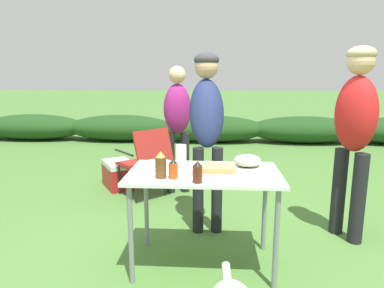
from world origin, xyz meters
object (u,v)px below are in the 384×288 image
object	(u,v)px
standing_person_in_dark_puffer	(207,117)
standing_person_in_red_jacket	(177,118)
plate_stack	(158,165)
standing_person_in_olive_jacket	(355,124)
food_tray	(214,169)
bbq_sauce_bottle	(198,172)
cooler_box	(119,174)
camp_chair_green_behind_table	(146,159)
beer_bottle	(161,165)
folding_table	(204,182)
paper_cup_stack	(181,155)
mixing_bowl	(247,160)
hot_sauce_bottle	(173,169)

from	to	relation	value
standing_person_in_dark_puffer	standing_person_in_red_jacket	world-z (taller)	standing_person_in_dark_puffer
plate_stack	standing_person_in_olive_jacket	size ratio (longest dim) A/B	0.12
food_tray	bbq_sauce_bottle	xyz separation A→B (m)	(-0.11, -0.24, 0.04)
standing_person_in_olive_jacket	cooler_box	size ratio (longest dim) A/B	2.89
bbq_sauce_bottle	camp_chair_green_behind_table	xyz separation A→B (m)	(-0.68, 1.69, -0.34)
cooler_box	bbq_sauce_bottle	bearing A→B (deg)	-3.32
plate_stack	camp_chair_green_behind_table	size ratio (longest dim) A/B	0.25
beer_bottle	cooler_box	bearing A→B (deg)	113.91
folding_table	bbq_sauce_bottle	bearing A→B (deg)	-97.83
bbq_sauce_bottle	paper_cup_stack	bearing A→B (deg)	109.22
plate_stack	paper_cup_stack	size ratio (longest dim) A/B	1.25
standing_person_in_red_jacket	camp_chair_green_behind_table	xyz separation A→B (m)	(-0.35, -0.22, -0.46)
paper_cup_stack	standing_person_in_dark_puffer	world-z (taller)	standing_person_in_dark_puffer
paper_cup_stack	bbq_sauce_bottle	world-z (taller)	paper_cup_stack
folding_table	camp_chair_green_behind_table	bearing A→B (deg)	116.60
standing_person_in_olive_jacket	cooler_box	distance (m)	2.85
bbq_sauce_bottle	beer_bottle	distance (m)	0.27
plate_stack	mixing_bowl	xyz separation A→B (m)	(0.68, 0.09, 0.02)
standing_person_in_olive_jacket	bbq_sauce_bottle	bearing A→B (deg)	-86.51
beer_bottle	camp_chair_green_behind_table	size ratio (longest dim) A/B	0.22
standing_person_in_dark_puffer	camp_chair_green_behind_table	distance (m)	1.19
folding_table	paper_cup_stack	world-z (taller)	paper_cup_stack
camp_chair_green_behind_table	cooler_box	bearing A→B (deg)	98.15
mixing_bowl	hot_sauce_bottle	world-z (taller)	hot_sauce_bottle
bbq_sauce_bottle	standing_person_in_olive_jacket	bearing A→B (deg)	31.78
standing_person_in_dark_puffer	standing_person_in_red_jacket	bearing A→B (deg)	105.60
plate_stack	standing_person_in_dark_puffer	bearing A→B (deg)	59.04
camp_chair_green_behind_table	cooler_box	world-z (taller)	camp_chair_green_behind_table
cooler_box	folding_table	bearing A→B (deg)	0.86
food_tray	standing_person_in_dark_puffer	bearing A→B (deg)	95.71
folding_table	standing_person_in_olive_jacket	distance (m)	1.41
food_tray	paper_cup_stack	xyz separation A→B (m)	(-0.26, 0.18, 0.06)
standing_person_in_olive_jacket	plate_stack	bearing A→B (deg)	-102.76
mixing_bowl	paper_cup_stack	distance (m)	0.51
mixing_bowl	folding_table	bearing A→B (deg)	-151.01
plate_stack	standing_person_in_olive_jacket	bearing A→B (deg)	15.54
paper_cup_stack	standing_person_in_olive_jacket	bearing A→B (deg)	14.69
paper_cup_stack	bbq_sauce_bottle	xyz separation A→B (m)	(0.15, -0.42, -0.01)
beer_bottle	bbq_sauce_bottle	bearing A→B (deg)	-19.61
paper_cup_stack	food_tray	bearing A→B (deg)	-35.28
folding_table	standing_person_in_olive_jacket	world-z (taller)	standing_person_in_olive_jacket
folding_table	standing_person_in_olive_jacket	xyz separation A→B (m)	(1.25, 0.54, 0.37)
standing_person_in_red_jacket	cooler_box	distance (m)	1.10
mixing_bowl	camp_chair_green_behind_table	bearing A→B (deg)	129.87
food_tray	standing_person_in_olive_jacket	size ratio (longest dim) A/B	0.20
folding_table	standing_person_in_dark_puffer	xyz separation A→B (m)	(0.00, 0.69, 0.39)
food_tray	beer_bottle	world-z (taller)	beer_bottle
mixing_bowl	standing_person_in_red_jacket	distance (m)	1.64
hot_sauce_bottle	cooler_box	size ratio (longest dim) A/B	0.24
folding_table	cooler_box	distance (m)	2.18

